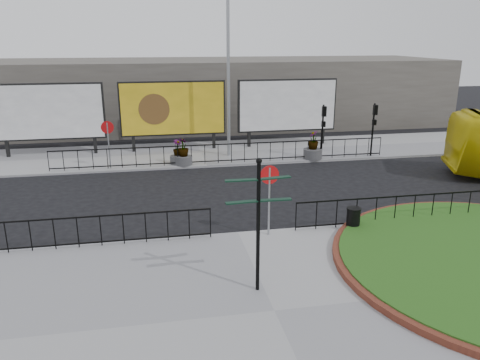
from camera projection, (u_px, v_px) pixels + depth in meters
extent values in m
plane|color=black|center=(238.00, 235.00, 16.40)|extent=(90.00, 90.00, 0.00)
cube|color=gray|center=(274.00, 313.00, 11.68)|extent=(30.00, 10.00, 0.12)
cube|color=gray|center=(201.00, 153.00, 27.65)|extent=(44.00, 6.00, 0.12)
cylinder|color=gray|center=(109.00, 146.00, 23.95)|extent=(0.07, 0.07, 2.40)
cylinder|color=#A70B0D|center=(107.00, 127.00, 23.67)|extent=(0.64, 0.03, 0.64)
cylinder|color=white|center=(107.00, 127.00, 23.69)|extent=(0.50, 0.03, 0.50)
cylinder|color=gray|center=(269.00, 202.00, 15.81)|extent=(0.07, 0.07, 2.40)
cylinder|color=#A70B0D|center=(270.00, 175.00, 15.53)|extent=(0.64, 0.03, 0.64)
cylinder|color=white|center=(269.00, 175.00, 15.55)|extent=(0.50, 0.03, 0.50)
cube|color=black|center=(7.00, 148.00, 26.49)|extent=(0.18, 0.18, 1.00)
cube|color=black|center=(95.00, 145.00, 27.34)|extent=(0.18, 0.18, 1.00)
cube|color=black|center=(48.00, 112.00, 26.33)|extent=(6.20, 0.25, 3.20)
cube|color=white|center=(47.00, 112.00, 26.18)|extent=(6.00, 0.06, 3.00)
cube|color=black|center=(134.00, 143.00, 27.73)|extent=(0.18, 0.18, 1.00)
cube|color=black|center=(214.00, 140.00, 28.59)|extent=(0.18, 0.18, 1.00)
cube|color=black|center=(173.00, 108.00, 27.57)|extent=(6.20, 0.25, 3.20)
cube|color=gold|center=(173.00, 109.00, 27.42)|extent=(6.00, 0.06, 3.00)
cube|color=black|center=(249.00, 139.00, 28.98)|extent=(0.18, 0.18, 1.00)
cube|color=black|center=(323.00, 136.00, 29.83)|extent=(0.18, 0.18, 1.00)
cube|color=black|center=(287.00, 105.00, 28.82)|extent=(6.20, 0.25, 3.20)
cube|color=white|center=(288.00, 106.00, 28.67)|extent=(6.00, 0.06, 3.00)
cylinder|color=gray|center=(228.00, 76.00, 25.64)|extent=(0.18, 0.18, 9.00)
cylinder|color=black|center=(322.00, 132.00, 25.91)|extent=(0.10, 0.10, 3.00)
cube|color=black|center=(324.00, 111.00, 25.46)|extent=(0.22, 0.18, 0.55)
cube|color=black|center=(323.00, 124.00, 25.66)|extent=(0.20, 0.16, 0.30)
cylinder|color=black|center=(373.00, 130.00, 26.44)|extent=(0.10, 0.10, 3.00)
cube|color=black|center=(375.00, 110.00, 25.99)|extent=(0.22, 0.18, 0.55)
cube|color=black|center=(374.00, 122.00, 26.20)|extent=(0.20, 0.16, 0.30)
cube|color=#5D5852|center=(187.00, 93.00, 36.33)|extent=(40.00, 10.00, 5.00)
cylinder|color=black|center=(258.00, 229.00, 12.13)|extent=(0.10, 0.10, 3.54)
sphere|color=black|center=(259.00, 161.00, 11.60)|extent=(0.15, 0.15, 0.15)
cube|color=black|center=(241.00, 180.00, 11.67)|extent=(0.83, 0.18, 0.03)
cube|color=black|center=(275.00, 178.00, 11.86)|extent=(0.84, 0.25, 0.03)
cube|color=black|center=(242.00, 202.00, 11.79)|extent=(0.84, 0.21, 0.03)
cube|color=black|center=(275.00, 200.00, 11.97)|extent=(0.83, 0.18, 0.03)
cylinder|color=black|center=(353.00, 220.00, 16.39)|extent=(0.47, 0.47, 0.79)
cylinder|color=black|center=(354.00, 209.00, 16.27)|extent=(0.51, 0.51, 0.05)
cylinder|color=#4C4C4F|center=(178.00, 160.00, 25.11)|extent=(0.84, 0.84, 0.44)
imported|color=#264913|center=(177.00, 148.00, 24.92)|extent=(0.68, 0.68, 0.87)
cylinder|color=#4C4C4F|center=(184.00, 160.00, 24.91)|extent=(0.90, 0.90, 0.47)
imported|color=#264913|center=(183.00, 147.00, 24.69)|extent=(0.79, 0.79, 1.00)
cylinder|color=#4C4C4F|center=(313.00, 154.00, 26.18)|extent=(1.04, 1.04, 0.54)
imported|color=#264913|center=(313.00, 140.00, 25.95)|extent=(0.67, 0.67, 1.05)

